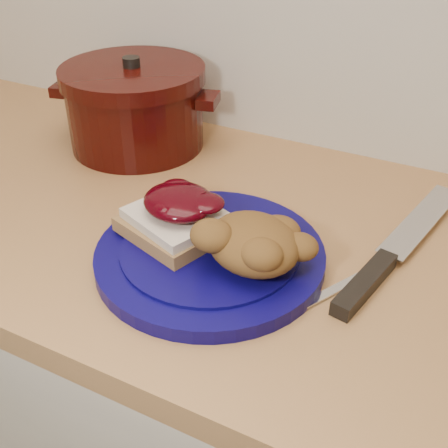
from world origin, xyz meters
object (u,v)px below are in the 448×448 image
at_px(chef_knife, 382,264).
at_px(butter_knife, 339,287).
at_px(dutch_oven, 135,106).
at_px(plate, 210,256).
at_px(pepper_grinder, 102,99).

xyz_separation_m(chef_knife, butter_knife, (-0.04, -0.06, -0.01)).
bearing_deg(dutch_oven, chef_knife, -18.90).
distance_m(plate, dutch_oven, 0.38).
distance_m(plate, pepper_grinder, 0.47).
relative_size(chef_knife, dutch_oven, 1.16).
bearing_deg(dutch_oven, pepper_grinder, 164.06).
relative_size(plate, pepper_grinder, 2.51).
bearing_deg(pepper_grinder, chef_knife, -18.42).
xyz_separation_m(chef_knife, dutch_oven, (-0.48, 0.16, 0.06)).
bearing_deg(chef_knife, butter_knife, 159.33).
relative_size(butter_knife, pepper_grinder, 1.33).
bearing_deg(pepper_grinder, dutch_oven, -15.94).
xyz_separation_m(plate, dutch_oven, (-0.28, 0.25, 0.06)).
relative_size(dutch_oven, pepper_grinder, 2.57).
relative_size(plate, chef_knife, 0.84).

